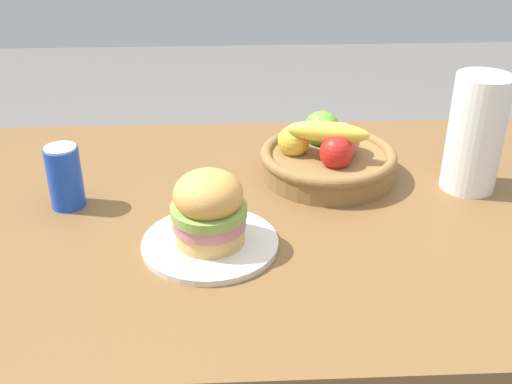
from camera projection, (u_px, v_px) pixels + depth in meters
The scene contains 6 objects.
dining_table at pixel (283, 252), 1.26m from camera, with size 1.40×0.90×0.75m.
plate at pixel (210, 243), 1.09m from camera, with size 0.24×0.24×0.01m, color silver.
sandwich at pixel (209, 208), 1.06m from camera, with size 0.13×0.13×0.13m.
soda_can at pixel (65, 177), 1.20m from camera, with size 0.07×0.07×0.13m.
fruit_basket at pixel (327, 156), 1.32m from camera, with size 0.29×0.29×0.14m.
paper_towel_roll at pixel (476, 134), 1.24m from camera, with size 0.11×0.11×0.24m, color white.
Camera 1 is at (-0.11, -1.05, 1.36)m, focal length 43.58 mm.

